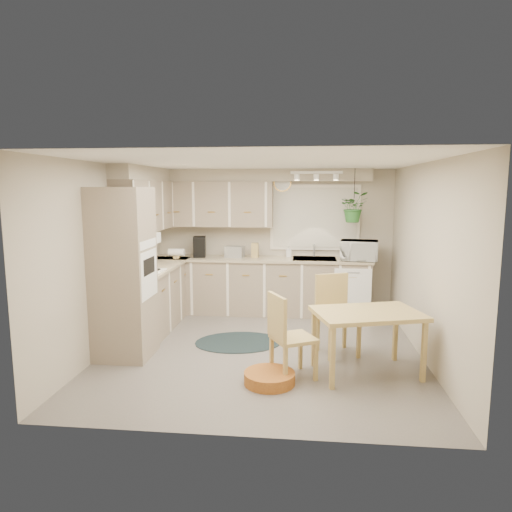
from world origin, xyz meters
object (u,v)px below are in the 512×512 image
object	(u,v)px
dining_table	(366,343)
chair_left	(294,336)
chair_back	(338,316)
microwave	(359,248)
braided_rug	(239,342)
pet_bed	(269,378)

from	to	relation	value
dining_table	chair_left	size ratio (longest dim) A/B	1.21
chair_back	microwave	size ratio (longest dim) A/B	1.72
braided_rug	chair_back	bearing A→B (deg)	-12.97
braided_rug	pet_bed	world-z (taller)	pet_bed
chair_left	pet_bed	world-z (taller)	chair_left
dining_table	chair_left	xyz separation A→B (m)	(-0.82, -0.18, 0.11)
chair_left	pet_bed	xyz separation A→B (m)	(-0.25, -0.21, -0.41)
chair_left	chair_back	bearing A→B (deg)	117.27
dining_table	pet_bed	size ratio (longest dim) A/B	2.09
chair_left	chair_back	xyz separation A→B (m)	(0.54, 0.77, 0.02)
chair_back	pet_bed	size ratio (longest dim) A/B	1.81
microwave	pet_bed	bearing A→B (deg)	-106.52
dining_table	chair_back	size ratio (longest dim) A/B	1.15
dining_table	chair_back	xyz separation A→B (m)	(-0.27, 0.59, 0.14)
chair_left	braided_rug	xyz separation A→B (m)	(-0.77, 1.08, -0.47)
dining_table	chair_back	distance (m)	0.67
dining_table	braided_rug	size ratio (longest dim) A/B	0.97
pet_bed	microwave	world-z (taller)	microwave
braided_rug	dining_table	bearing A→B (deg)	-29.40
braided_rug	pet_bed	bearing A→B (deg)	-67.95
dining_table	chair_left	bearing A→B (deg)	-167.44
dining_table	chair_back	bearing A→B (deg)	114.84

